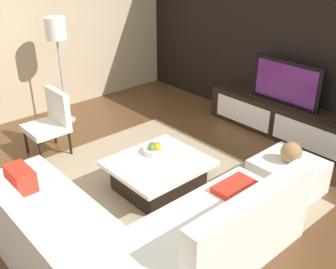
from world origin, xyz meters
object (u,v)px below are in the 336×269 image
(media_console, at_px, (281,119))
(ottoman, at_px, (287,176))
(television, at_px, (286,83))
(coffee_table, at_px, (159,175))
(fruit_bowl, at_px, (155,149))
(sectional_couch, at_px, (121,234))
(floor_lamp, at_px, (56,36))
(decorative_ball, at_px, (291,152))
(accent_chair_near, at_px, (51,119))

(media_console, distance_m, ottoman, 1.52)
(television, xyz_separation_m, ottoman, (0.91, -1.21, -0.62))
(television, bearing_deg, media_console, -90.00)
(coffee_table, height_order, fruit_bowl, fruit_bowl)
(media_console, relative_size, sectional_couch, 0.93)
(media_console, xyz_separation_m, coffee_table, (-0.10, -2.30, -0.05))
(floor_lamp, bearing_deg, coffee_table, -3.40)
(sectional_couch, height_order, ottoman, sectional_couch)
(sectional_couch, height_order, decorative_ball, sectional_couch)
(ottoman, xyz_separation_m, fruit_bowl, (-1.19, -0.99, 0.23))
(television, height_order, decorative_ball, television)
(decorative_ball, bearing_deg, accent_chair_near, -149.79)
(media_console, xyz_separation_m, accent_chair_near, (-1.76, -2.76, 0.24))
(ottoman, height_order, decorative_ball, decorative_ball)
(media_console, xyz_separation_m, decorative_ball, (0.91, -1.21, 0.27))
(accent_chair_near, bearing_deg, media_console, 60.42)
(television, height_order, coffee_table, television)
(floor_lamp, bearing_deg, sectional_couch, -19.99)
(sectional_couch, bearing_deg, decorative_ball, 79.58)
(fruit_bowl, bearing_deg, accent_chair_near, -159.11)
(decorative_ball, bearing_deg, sectional_couch, -100.42)
(television, height_order, ottoman, television)
(media_console, distance_m, accent_chair_near, 3.28)
(ottoman, bearing_deg, fruit_bowl, -140.22)
(media_console, relative_size, fruit_bowl, 8.39)
(floor_lamp, bearing_deg, decorative_ball, 15.12)
(sectional_couch, distance_m, accent_chair_near, 2.36)
(sectional_couch, relative_size, accent_chair_near, 2.91)
(media_console, bearing_deg, floor_lamp, -140.06)
(television, xyz_separation_m, sectional_couch, (0.53, -3.28, -0.54))
(media_console, relative_size, accent_chair_near, 2.70)
(sectional_couch, bearing_deg, media_console, 99.22)
(accent_chair_near, bearing_deg, ottoman, 33.09)
(fruit_bowl, relative_size, decorative_ball, 1.18)
(television, distance_m, decorative_ball, 1.54)
(sectional_couch, xyz_separation_m, accent_chair_near, (-2.29, 0.51, 0.21))
(sectional_couch, bearing_deg, accent_chair_near, 167.37)
(fruit_bowl, height_order, decorative_ball, decorative_ball)
(television, xyz_separation_m, decorative_ball, (0.91, -1.21, -0.30))
(coffee_table, relative_size, floor_lamp, 0.64)
(accent_chair_near, bearing_deg, television, 60.43)
(accent_chair_near, relative_size, floor_lamp, 0.53)
(media_console, xyz_separation_m, ottoman, (0.91, -1.21, -0.05))
(media_console, height_order, coffee_table, media_console)
(coffee_table, bearing_deg, accent_chair_near, -164.24)
(accent_chair_near, distance_m, fruit_bowl, 1.59)
(ottoman, height_order, fruit_bowl, fruit_bowl)
(sectional_couch, relative_size, floor_lamp, 1.55)
(media_console, xyz_separation_m, floor_lamp, (-2.57, -2.15, 1.12))
(coffee_table, bearing_deg, fruit_bowl, 151.05)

